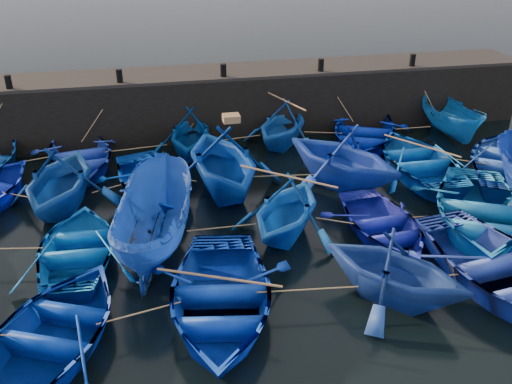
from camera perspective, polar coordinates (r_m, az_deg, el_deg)
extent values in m
plane|color=black|center=(15.48, 2.40, -7.63)|extent=(120.00, 120.00, 0.00)
cube|color=black|center=(24.24, -3.51, 8.91)|extent=(26.00, 2.50, 2.50)
cube|color=black|center=(23.87, -3.60, 11.89)|extent=(26.00, 2.50, 0.12)
cylinder|color=black|center=(23.21, -23.52, 10.07)|extent=(0.24, 0.24, 0.50)
cylinder|color=black|center=(22.72, -13.50, 11.23)|extent=(0.24, 0.24, 0.50)
cylinder|color=black|center=(22.93, -3.28, 12.07)|extent=(0.24, 0.24, 0.50)
cylinder|color=black|center=(23.81, 6.51, 12.51)|extent=(0.24, 0.24, 0.50)
cylinder|color=black|center=(25.31, 15.39, 12.61)|extent=(0.24, 0.24, 0.50)
imported|color=#1933A3|center=(21.88, -17.24, 3.52)|extent=(4.27, 5.36, 1.00)
imported|color=navy|center=(21.86, -6.61, 5.89)|extent=(3.75, 4.16, 1.92)
imported|color=blue|center=(22.67, 2.67, 6.83)|extent=(4.69, 4.79, 1.91)
imported|color=#00188B|center=(23.39, 10.71, 5.93)|extent=(5.59, 6.29, 1.08)
imported|color=#125B9D|center=(24.94, 18.95, 6.87)|extent=(1.56, 4.09, 1.58)
imported|color=navy|center=(18.68, -19.05, 1.26)|extent=(4.52, 4.97, 2.26)
imported|color=#0239BB|center=(19.18, -10.13, 0.97)|extent=(4.57, 5.52, 0.99)
imported|color=#043791|center=(18.70, -3.32, 3.31)|extent=(4.77, 5.34, 2.55)
imported|color=#11319B|center=(19.42, 8.72, 3.65)|extent=(5.72, 5.87, 2.35)
imported|color=#0648A3|center=(21.29, 16.00, 3.11)|extent=(3.68, 5.11, 1.05)
imported|color=#1A4499|center=(22.13, 24.04, 2.84)|extent=(6.46, 6.90, 1.17)
imported|color=#0857BB|center=(16.21, -17.34, -5.32)|extent=(3.30, 4.49, 0.90)
imported|color=#184399|center=(15.89, -10.26, -2.83)|extent=(2.98, 5.44, 1.99)
imported|color=blue|center=(16.33, 3.06, -1.61)|extent=(4.74, 4.87, 1.95)
imported|color=#141C96|center=(17.00, 12.59, -3.16)|extent=(3.19, 4.28, 0.85)
imported|color=#1164AA|center=(18.23, 21.42, -1.77)|extent=(6.02, 6.76, 1.16)
imported|color=navy|center=(13.43, -19.58, -13.02)|extent=(5.17, 5.86, 1.01)
imported|color=#0831B1|center=(13.58, -3.70, -10.49)|extent=(4.52, 5.73, 1.08)
imported|color=navy|center=(14.18, 13.75, -7.37)|extent=(4.84, 4.86, 1.94)
imported|color=#273FAB|center=(15.71, 23.28, -7.06)|extent=(4.61, 5.93, 1.13)
cube|color=olive|center=(18.23, -2.50, 7.39)|extent=(0.53, 0.45, 0.23)
cylinder|color=tan|center=(21.89, -22.07, 2.87)|extent=(1.89, 0.59, 0.04)
cylinder|color=tan|center=(21.84, -11.89, 4.29)|extent=(2.31, 0.28, 0.04)
cylinder|color=tan|center=(22.34, -1.87, 5.41)|extent=(1.88, 0.30, 0.04)
cylinder|color=tan|center=(23.04, 6.73, 5.93)|extent=(1.46, 0.50, 0.04)
cylinder|color=tan|center=(24.14, 14.93, 6.18)|extent=(2.00, 0.04, 0.04)
cylinder|color=tan|center=(19.45, -22.76, -0.29)|extent=(1.01, 0.64, 0.04)
cylinder|color=tan|center=(18.98, -14.44, 0.40)|extent=(1.10, 0.51, 0.04)
cylinder|color=tan|center=(19.05, -6.71, 1.21)|extent=(0.49, 0.35, 0.04)
cylinder|color=tan|center=(19.24, 2.77, 1.66)|extent=(2.25, 0.32, 0.04)
cylinder|color=tan|center=(20.43, 12.44, 2.60)|extent=(1.29, 0.52, 0.04)
cylinder|color=tan|center=(21.66, 20.10, 2.97)|extent=(1.25, 0.90, 0.04)
cylinder|color=tan|center=(16.65, -23.74, -5.21)|extent=(1.94, 0.37, 0.04)
cylinder|color=tan|center=(16.11, -13.76, -4.62)|extent=(0.26, 0.14, 0.04)
cylinder|color=tan|center=(16.22, -3.46, -3.56)|extent=(1.97, 0.04, 0.04)
cylinder|color=tan|center=(16.68, 7.89, -2.86)|extent=(0.99, 0.58, 0.04)
cylinder|color=tan|center=(17.54, 17.18, -2.31)|extent=(1.20, 0.12, 0.04)
cylinder|color=tan|center=(18.94, 24.06, -1.30)|extent=(0.44, 0.29, 0.04)
cylinder|color=tan|center=(13.36, -11.57, -11.77)|extent=(1.89, 0.45, 0.04)
cylinder|color=tan|center=(13.84, 5.22, -9.68)|extent=(2.44, 0.30, 0.04)
cylinder|color=tan|center=(15.01, 18.64, -7.92)|extent=(1.07, 0.07, 0.04)
cylinder|color=tan|center=(22.79, -15.27, 7.67)|extent=(1.71, 0.57, 2.09)
cylinder|color=tan|center=(22.97, -5.06, 8.69)|extent=(1.60, 0.32, 2.09)
cylinder|color=tan|center=(23.80, 4.23, 9.38)|extent=(1.92, 0.05, 2.09)
cylinder|color=tan|center=(24.07, 8.15, 9.39)|extent=(1.40, 0.52, 2.09)
cylinder|color=tan|center=(25.61, 16.54, 9.63)|extent=(1.20, 0.52, 2.09)
cylinder|color=#99724C|center=(22.35, 2.72, 9.20)|extent=(1.08, 2.84, 0.06)
cylinder|color=#99724C|center=(21.08, 16.19, 4.49)|extent=(1.77, 2.49, 0.06)
cylinder|color=#99724C|center=(15.87, 3.15, 1.58)|extent=(2.34, 1.97, 0.06)
cylinder|color=#99724C|center=(13.24, -3.78, -8.54)|extent=(2.74, 1.32, 0.06)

